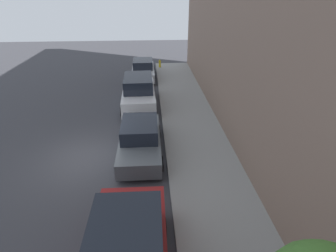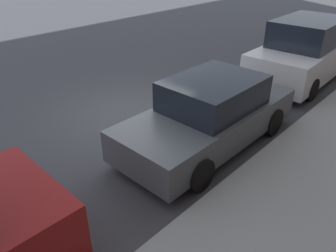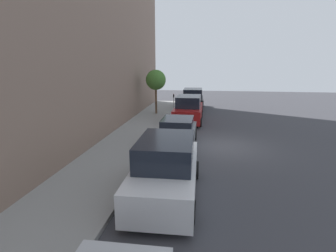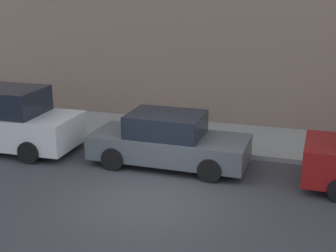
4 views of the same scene
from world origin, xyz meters
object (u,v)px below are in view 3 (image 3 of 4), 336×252
parking_meter_near (174,99)px  parked_suv_nearest (193,100)px  parked_sedan_third (178,133)px  parked_suv_fourth (166,169)px  parked_suv_second (189,110)px  street_tree (156,80)px

parking_meter_near → parked_suv_nearest: bearing=-155.5°
parked_suv_nearest → parked_sedan_third: size_ratio=1.07×
parked_sedan_third → parked_suv_fourth: bearing=92.1°
parked_suv_nearest → parked_suv_fourth: (-0.02, 17.41, -0.00)m
parked_suv_nearest → parked_sedan_third: 12.00m
parked_suv_second → parked_sedan_third: parked_suv_second is taller
parking_meter_near → street_tree: 3.57m
parking_meter_near → parked_suv_fourth: bearing=96.2°
parked_suv_second → street_tree: street_tree is taller
parking_meter_near → street_tree: bearing=66.8°
parked_suv_fourth → street_tree: size_ratio=1.31×
parked_suv_second → parking_meter_near: (1.75, -5.03, 0.08)m
parked_sedan_third → parking_meter_near: (1.59, -11.19, 0.29)m
parked_sedan_third → street_tree: size_ratio=1.22×
parked_suv_nearest → parked_suv_second: same height
parked_sedan_third → parking_meter_near: bearing=-81.9°
parked_suv_nearest → parked_suv_second: (0.02, 5.83, 0.00)m
parked_suv_second → parked_suv_fourth: bearing=90.2°
parked_suv_second → parked_suv_fourth: 11.57m
parking_meter_near → street_tree: size_ratio=0.38×
parked_suv_fourth → parking_meter_near: parked_suv_fourth is taller
parking_meter_near → parked_suv_second: bearing=109.2°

